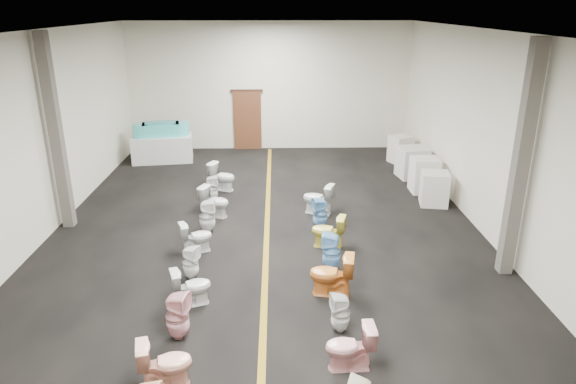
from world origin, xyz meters
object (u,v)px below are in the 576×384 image
object	(u,v)px
toilet_left_10	(222,177)
toilet_right_5	(331,275)
toilet_left_5	(191,262)
toilet_right_6	(331,252)
toilet_right_9	(318,199)
appliance_crate_b	(424,175)
toilet_left_2	(165,364)
toilet_left_3	(177,316)
appliance_crate_c	(412,162)
toilet_right_3	(350,347)
toilet_left_8	(215,202)
appliance_crate_d	(401,149)
appliance_crate_a	(434,189)
bathtub	(161,130)
toilet_left_7	(207,216)
toilet_left_6	(196,237)
toilet_right_4	(340,313)
toilet_left_4	(191,287)
toilet_right_7	(328,231)
toilet_right_8	(320,214)
toilet_left_9	(211,189)
display_table	(163,148)

from	to	relation	value
toilet_left_10	toilet_right_5	size ratio (longest dim) A/B	0.97
toilet_left_5	toilet_right_6	size ratio (longest dim) A/B	0.86
toilet_right_9	appliance_crate_b	bearing A→B (deg)	139.99
toilet_left_2	toilet_left_10	size ratio (longest dim) A/B	0.95
toilet_left_3	toilet_right_5	world-z (taller)	toilet_left_3
appliance_crate_c	toilet_right_6	xyz separation A→B (m)	(-3.08, -5.85, -0.07)
appliance_crate_c	toilet_right_3	world-z (taller)	appliance_crate_c
toilet_left_2	toilet_left_8	xyz separation A→B (m)	(-0.00, 6.14, 0.01)
appliance_crate_b	appliance_crate_d	world-z (taller)	appliance_crate_b
toilet_left_3	toilet_right_6	xyz separation A→B (m)	(2.65, 2.19, -0.01)
appliance_crate_d	toilet_right_9	distance (m)	5.42
appliance_crate_a	toilet_right_6	size ratio (longest dim) A/B	1.10
bathtub	toilet_left_7	size ratio (longest dim) A/B	2.27
toilet_left_6	toilet_left_8	xyz separation A→B (m)	(0.18, 1.99, 0.04)
toilet_left_2	toilet_left_5	bearing A→B (deg)	-11.45
toilet_left_3	toilet_right_4	bearing A→B (deg)	-74.66
toilet_left_4	toilet_right_7	size ratio (longest dim) A/B	0.94
toilet_left_8	toilet_right_8	world-z (taller)	toilet_right_8
appliance_crate_d	toilet_left_2	size ratio (longest dim) A/B	1.23
toilet_left_4	toilet_left_2	bearing A→B (deg)	159.76
toilet_left_2	toilet_left_8	world-z (taller)	toilet_left_8
appliance_crate_d	toilet_left_6	size ratio (longest dim) A/B	1.32
toilet_right_4	toilet_right_6	size ratio (longest dim) A/B	0.86
toilet_left_10	bathtub	bearing A→B (deg)	62.63
appliance_crate_b	bathtub	bearing A→B (deg)	158.02
appliance_crate_c	toilet_left_7	xyz separation A→B (m)	(-5.77, -3.98, -0.06)
toilet_left_5	toilet_right_5	world-z (taller)	toilet_right_5
toilet_left_3	toilet_left_7	xyz separation A→B (m)	(-0.04, 4.05, -0.00)
toilet_right_6	toilet_left_4	bearing A→B (deg)	-51.74
toilet_left_5	toilet_left_8	xyz separation A→B (m)	(0.12, 3.13, 0.04)
toilet_left_3	toilet_left_5	xyz separation A→B (m)	(-0.09, 1.91, -0.07)
toilet_left_10	toilet_right_9	size ratio (longest dim) A/B	0.98
toilet_right_7	toilet_right_9	xyz separation A→B (m)	(-0.07, 1.93, 0.03)
toilet_left_5	toilet_right_5	xyz separation A→B (m)	(2.65, -0.65, 0.06)
appliance_crate_a	toilet_left_8	bearing A→B (deg)	-173.32
toilet_right_9	toilet_right_4	bearing A→B (deg)	22.85
toilet_right_7	toilet_right_8	bearing A→B (deg)	-158.59
appliance_crate_b	toilet_right_9	distance (m)	3.49
appliance_crate_d	toilet_right_6	bearing A→B (deg)	-112.65
toilet_left_3	toilet_left_10	bearing A→B (deg)	12.53
toilet_right_5	toilet_left_8	bearing A→B (deg)	-135.44
appliance_crate_d	toilet_right_8	distance (m)	6.24
toilet_right_8	toilet_left_8	bearing A→B (deg)	-122.56
toilet_left_9	toilet_left_10	distance (m)	0.98
appliance_crate_a	toilet_right_9	bearing A→B (deg)	-169.80
toilet_left_7	toilet_right_9	size ratio (longest dim) A/B	1.01
display_table	toilet_left_4	world-z (taller)	display_table
toilet_left_4	toilet_right_4	distance (m)	2.67
toilet_left_3	toilet_right_5	xyz separation A→B (m)	(2.55, 1.25, -0.00)
bathtub	appliance_crate_c	size ratio (longest dim) A/B	1.97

